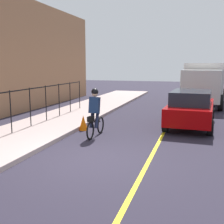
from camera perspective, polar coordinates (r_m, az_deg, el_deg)
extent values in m
plane|color=#25212E|center=(8.24, -4.29, -9.57)|extent=(80.00, 80.00, 0.00)
cube|color=yellow|center=(7.83, 6.89, -10.61)|extent=(36.00, 0.12, 0.01)
cylinder|color=black|center=(11.23, -19.59, 0.03)|extent=(0.04, 0.04, 1.60)
cylinder|color=black|center=(12.28, -16.05, 0.97)|extent=(0.04, 0.04, 1.60)
cylinder|color=black|center=(13.36, -13.07, 1.75)|extent=(0.04, 0.04, 1.60)
cylinder|color=black|center=(14.48, -10.54, 2.41)|extent=(0.04, 0.04, 1.60)
cylinder|color=black|center=(15.62, -8.38, 2.98)|extent=(0.04, 0.04, 1.60)
cylinder|color=black|center=(16.79, -6.51, 3.46)|extent=(0.04, 0.04, 1.60)
torus|color=black|center=(11.26, -2.30, -2.62)|extent=(0.66, 0.08, 0.66)
torus|color=black|center=(10.30, -4.36, -3.77)|extent=(0.66, 0.08, 0.66)
cube|color=black|center=(10.73, -3.30, -1.86)|extent=(0.93, 0.06, 0.24)
cylinder|color=black|center=(10.56, -3.60, -1.22)|extent=(0.03, 0.03, 0.35)
cube|color=#15284C|center=(10.53, -3.53, 1.37)|extent=(0.35, 0.37, 0.63)
sphere|color=tan|center=(10.52, -3.45, 3.67)|extent=(0.22, 0.22, 0.22)
sphere|color=black|center=(10.52, -3.45, 4.05)|extent=(0.26, 0.26, 0.26)
cylinder|color=#191E38|center=(10.63, -4.04, -1.42)|extent=(0.34, 0.13, 0.65)
cylinder|color=#191E38|center=(10.56, -3.04, -1.49)|extent=(0.34, 0.13, 0.65)
cube|color=black|center=(10.26, -4.28, -1.42)|extent=(0.24, 0.21, 0.18)
cube|color=#940203|center=(12.98, 15.51, 0.18)|extent=(4.49, 2.04, 0.70)
cube|color=#1E232D|center=(12.70, 15.56, 2.85)|extent=(2.55, 1.72, 0.56)
cylinder|color=black|center=(14.59, 12.61, -0.10)|extent=(0.65, 0.25, 0.64)
cylinder|color=black|center=(14.47, 19.29, -0.48)|extent=(0.65, 0.25, 0.64)
cylinder|color=black|center=(11.67, 10.67, -2.39)|extent=(0.65, 0.25, 0.64)
cylinder|color=black|center=(11.53, 19.04, -2.89)|extent=(0.65, 0.25, 0.64)
cube|color=silver|center=(21.11, 18.21, 6.11)|extent=(4.95, 2.80, 2.30)
cube|color=silver|center=(17.72, 17.44, 4.96)|extent=(2.00, 2.35, 1.90)
cylinder|color=black|center=(17.90, 20.90, 1.75)|extent=(0.98, 0.38, 0.96)
cylinder|color=black|center=(18.07, 13.79, 2.17)|extent=(0.98, 0.38, 0.96)
cylinder|color=black|center=(22.21, 21.12, 3.11)|extent=(0.98, 0.38, 0.96)
cylinder|color=black|center=(22.35, 15.37, 3.44)|extent=(0.98, 0.38, 0.96)
cone|color=#F86405|center=(11.85, -5.76, -2.15)|extent=(0.36, 0.36, 0.62)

